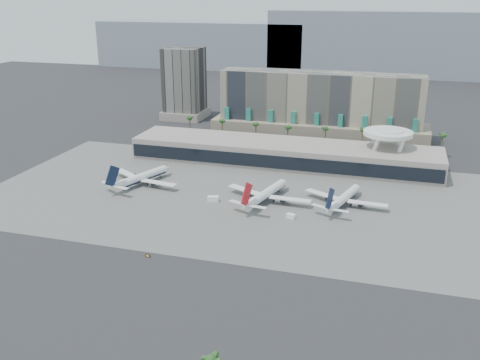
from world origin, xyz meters
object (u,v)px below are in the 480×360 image
(taxiway_sign, at_px, (148,256))
(airliner_centre, at_px, (266,194))
(airliner_left, at_px, (141,177))
(airliner_right, at_px, (344,198))
(service_vehicle_a, at_px, (213,199))
(service_vehicle_b, at_px, (291,216))

(taxiway_sign, bearing_deg, airliner_centre, 83.86)
(airliner_left, bearing_deg, taxiway_sign, -41.67)
(airliner_left, distance_m, airliner_right, 99.98)
(airliner_centre, xyz_separation_m, service_vehicle_a, (-23.52, -6.94, -2.58))
(airliner_right, xyz_separation_m, service_vehicle_a, (-58.19, -12.18, -2.30))
(taxiway_sign, bearing_deg, airliner_right, 65.61)
(airliner_left, height_order, service_vehicle_a, airliner_left)
(airliner_left, xyz_separation_m, airliner_centre, (65.30, -4.53, 0.07))
(airliner_centre, relative_size, airliner_right, 1.08)
(taxiway_sign, bearing_deg, airliner_left, 135.50)
(service_vehicle_a, bearing_deg, taxiway_sign, -107.37)
(airliner_left, distance_m, service_vehicle_b, 82.53)
(taxiway_sign, bearing_deg, service_vehicle_b, 66.28)
(airliner_centre, xyz_separation_m, airliner_right, (34.67, 5.25, -0.28))
(service_vehicle_a, height_order, service_vehicle_b, service_vehicle_a)
(service_vehicle_a, distance_m, service_vehicle_b, 39.17)
(airliner_centre, height_order, airliner_right, airliner_centre)
(service_vehicle_b, bearing_deg, airliner_centre, 151.44)
(airliner_left, height_order, airliner_right, airliner_left)
(service_vehicle_b, bearing_deg, airliner_left, -175.62)
(airliner_left, bearing_deg, airliner_right, 20.93)
(airliner_left, distance_m, airliner_centre, 65.46)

